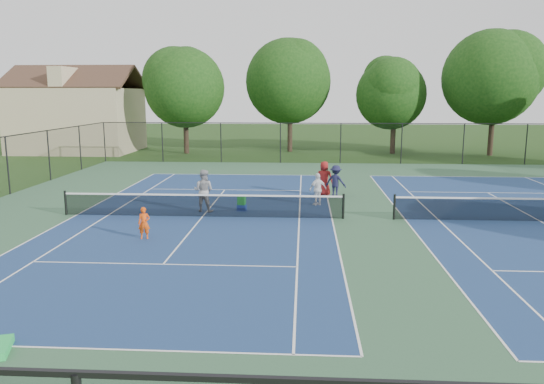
# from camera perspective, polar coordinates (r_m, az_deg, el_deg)

# --- Properties ---
(ground) EXTENTS (140.00, 140.00, 0.00)m
(ground) POSITION_cam_1_polar(r_m,az_deg,el_deg) (22.52, 10.32, -2.90)
(ground) COLOR #234716
(ground) RESTS_ON ground
(court_pad) EXTENTS (36.00, 36.00, 0.01)m
(court_pad) POSITION_cam_1_polar(r_m,az_deg,el_deg) (22.51, 10.33, -2.89)
(court_pad) COLOR #325A3E
(court_pad) RESTS_ON ground
(tennis_court_left) EXTENTS (12.00, 23.83, 1.07)m
(tennis_court_left) POSITION_cam_1_polar(r_m,az_deg,el_deg) (22.73, -7.48, -2.43)
(tennis_court_left) COLOR navy
(tennis_court_left) RESTS_ON ground
(tennis_court_right) EXTENTS (12.00, 23.83, 1.07)m
(tennis_court_right) POSITION_cam_1_polar(r_m,az_deg,el_deg) (24.35, 26.93, -2.64)
(tennis_court_right) COLOR navy
(tennis_court_right) RESTS_ON ground
(perimeter_fence) EXTENTS (36.08, 36.08, 3.02)m
(perimeter_fence) POSITION_cam_1_polar(r_m,az_deg,el_deg) (22.20, 10.46, 1.12)
(perimeter_fence) COLOR black
(perimeter_fence) RESTS_ON ground
(tree_back_a) EXTENTS (6.80, 6.80, 9.15)m
(tree_back_a) POSITION_cam_1_polar(r_m,az_deg,el_deg) (46.89, -9.38, 11.48)
(tree_back_a) COLOR #2D2116
(tree_back_a) RESTS_ON ground
(tree_back_b) EXTENTS (7.60, 7.60, 10.03)m
(tree_back_b) POSITION_cam_1_polar(r_m,az_deg,el_deg) (47.78, 1.98, 12.26)
(tree_back_b) COLOR #2D2116
(tree_back_b) RESTS_ON ground
(tree_back_c) EXTENTS (6.00, 6.00, 8.40)m
(tree_back_c) POSITION_cam_1_polar(r_m,az_deg,el_deg) (47.38, 13.08, 10.67)
(tree_back_c) COLOR #2D2116
(tree_back_c) RESTS_ON ground
(tree_back_d) EXTENTS (7.80, 7.80, 10.37)m
(tree_back_d) POSITION_cam_1_polar(r_m,az_deg,el_deg) (48.40, 22.93, 11.71)
(tree_back_d) COLOR #2D2116
(tree_back_d) RESTS_ON ground
(clapboard_house) EXTENTS (10.80, 8.10, 7.65)m
(clapboard_house) POSITION_cam_1_polar(r_m,az_deg,el_deg) (51.00, -20.15, 7.59)
(clapboard_house) COLOR tan
(clapboard_house) RESTS_ON ground
(child_player) EXTENTS (0.47, 0.35, 1.16)m
(child_player) POSITION_cam_1_polar(r_m,az_deg,el_deg) (19.62, -13.59, -3.28)
(child_player) COLOR #EC4D0F
(child_player) RESTS_ON ground
(instructor) EXTENTS (1.04, 0.88, 1.89)m
(instructor) POSITION_cam_1_polar(r_m,az_deg,el_deg) (23.61, -7.37, 0.15)
(instructor) COLOR #99999B
(instructor) RESTS_ON ground
(bystander_a) EXTENTS (0.96, 0.77, 1.53)m
(bystander_a) POSITION_cam_1_polar(r_m,az_deg,el_deg) (24.85, 4.95, 0.30)
(bystander_a) COLOR white
(bystander_a) RESTS_ON ground
(bystander_b) EXTENTS (1.21, 0.98, 1.64)m
(bystander_b) POSITION_cam_1_polar(r_m,az_deg,el_deg) (26.82, 6.87, 1.14)
(bystander_b) COLOR #1B1B3B
(bystander_b) RESTS_ON ground
(bystander_c) EXTENTS (0.95, 0.70, 1.78)m
(bystander_c) POSITION_cam_1_polar(r_m,az_deg,el_deg) (27.21, 5.64, 1.45)
(bystander_c) COLOR maroon
(bystander_c) RESTS_ON ground
(ball_crate) EXTENTS (0.44, 0.35, 0.28)m
(ball_crate) POSITION_cam_1_polar(r_m,az_deg,el_deg) (23.74, -3.28, -1.70)
(ball_crate) COLOR navy
(ball_crate) RESTS_ON ground
(ball_hopper) EXTENTS (0.38, 0.32, 0.40)m
(ball_hopper) POSITION_cam_1_polar(r_m,az_deg,el_deg) (23.67, -3.29, -0.88)
(ball_hopper) COLOR green
(ball_hopper) RESTS_ON ball_crate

